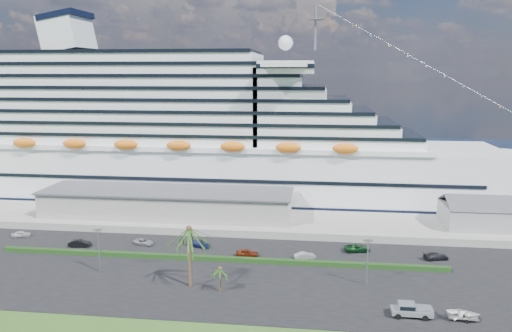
# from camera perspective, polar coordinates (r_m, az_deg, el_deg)

# --- Properties ---
(ground) EXTENTS (420.00, 420.00, 0.00)m
(ground) POSITION_cam_1_polar(r_m,az_deg,el_deg) (83.34, -1.30, -15.11)
(ground) COLOR #30551C
(ground) RESTS_ON ground
(asphalt_lot) EXTENTS (140.00, 38.00, 0.12)m
(asphalt_lot) POSITION_cam_1_polar(r_m,az_deg,el_deg) (93.25, -0.30, -12.16)
(asphalt_lot) COLOR black
(asphalt_lot) RESTS_ON ground
(wharf) EXTENTS (240.00, 20.00, 1.80)m
(wharf) POSITION_cam_1_polar(r_m,az_deg,el_deg) (120.08, 1.47, -6.44)
(wharf) COLOR gray
(wharf) RESTS_ON ground
(water) EXTENTS (420.00, 160.00, 0.02)m
(water) POSITION_cam_1_polar(r_m,az_deg,el_deg) (207.70, 3.88, 0.63)
(water) COLOR black
(water) RESTS_ON ground
(cruise_ship) EXTENTS (191.00, 38.00, 54.00)m
(cruise_ship) POSITION_cam_1_polar(r_m,az_deg,el_deg) (143.33, -6.17, 2.79)
(cruise_ship) COLOR silver
(cruise_ship) RESTS_ON ground
(terminal_building) EXTENTS (61.00, 15.00, 6.30)m
(terminal_building) POSITION_cam_1_polar(r_m,az_deg,el_deg) (123.76, -10.15, -4.10)
(terminal_building) COLOR gray
(terminal_building) RESTS_ON wharf
(port_shed) EXTENTS (24.00, 12.31, 7.37)m
(port_shed) POSITION_cam_1_polar(r_m,az_deg,el_deg) (125.49, 25.94, -5.12)
(port_shed) COLOR gray
(port_shed) RESTS_ON wharf
(hedge) EXTENTS (88.00, 1.10, 0.90)m
(hedge) POSITION_cam_1_polar(r_m,az_deg,el_deg) (98.87, -4.61, -10.51)
(hedge) COLOR black
(hedge) RESTS_ON asphalt_lot
(lamp_post_left) EXTENTS (1.60, 0.35, 8.27)m
(lamp_post_left) POSITION_cam_1_polar(r_m,az_deg,el_deg) (96.10, -17.54, -8.60)
(lamp_post_left) COLOR gray
(lamp_post_left) RESTS_ON asphalt_lot
(lamp_post_right) EXTENTS (1.60, 0.35, 8.27)m
(lamp_post_right) POSITION_cam_1_polar(r_m,az_deg,el_deg) (88.31, 12.63, -10.08)
(lamp_post_right) COLOR gray
(lamp_post_right) RESTS_ON asphalt_lot
(palm_tall) EXTENTS (8.82, 8.82, 11.13)m
(palm_tall) POSITION_cam_1_polar(r_m,az_deg,el_deg) (85.39, -7.65, -7.89)
(palm_tall) COLOR #47301E
(palm_tall) RESTS_ON ground
(palm_short) EXTENTS (3.53, 3.53, 4.56)m
(palm_short) POSITION_cam_1_polar(r_m,az_deg,el_deg) (84.79, -4.13, -11.95)
(palm_short) COLOR #47301E
(palm_short) RESTS_ON ground
(parked_car_0) EXTENTS (4.25, 2.97, 1.34)m
(parked_car_0) POSITION_cam_1_polar(r_m,az_deg,el_deg) (123.48, -25.26, -7.06)
(parked_car_0) COLOR silver
(parked_car_0) RESTS_ON asphalt_lot
(parked_car_1) EXTENTS (4.68, 1.93, 1.51)m
(parked_car_1) POSITION_cam_1_polar(r_m,az_deg,el_deg) (112.22, -19.49, -8.33)
(parked_car_1) COLOR black
(parked_car_1) RESTS_ON asphalt_lot
(parked_car_2) EXTENTS (4.75, 3.10, 1.21)m
(parked_car_2) POSITION_cam_1_polar(r_m,az_deg,el_deg) (109.86, -12.74, -8.45)
(parked_car_2) COLOR #9B9DA3
(parked_car_2) RESTS_ON asphalt_lot
(parked_car_3) EXTENTS (5.37, 3.50, 1.45)m
(parked_car_3) POSITION_cam_1_polar(r_m,az_deg,el_deg) (106.57, -6.55, -8.79)
(parked_car_3) COLOR #16194F
(parked_car_3) RESTS_ON asphalt_lot
(parked_car_4) EXTENTS (4.62, 2.21, 1.52)m
(parked_car_4) POSITION_cam_1_polar(r_m,az_deg,el_deg) (100.61, -1.04, -9.90)
(parked_car_4) COLOR maroon
(parked_car_4) RESTS_ON asphalt_lot
(parked_car_5) EXTENTS (4.42, 2.89, 1.38)m
(parked_car_5) POSITION_cam_1_polar(r_m,az_deg,el_deg) (99.79, 5.62, -10.17)
(parked_car_5) COLOR #9C9EA3
(parked_car_5) RESTS_ON asphalt_lot
(parked_car_6) EXTENTS (5.71, 3.52, 1.48)m
(parked_car_6) POSITION_cam_1_polar(r_m,az_deg,el_deg) (105.37, 11.48, -9.17)
(parked_car_6) COLOR #0D3516
(parked_car_6) RESTS_ON asphalt_lot
(parked_car_7) EXTENTS (5.27, 3.23, 1.43)m
(parked_car_7) POSITION_cam_1_polar(r_m,az_deg,el_deg) (105.19, 19.87, -9.66)
(parked_car_7) COLOR black
(parked_car_7) RESTS_ON asphalt_lot
(pickup_truck) EXTENTS (6.11, 2.44, 2.15)m
(pickup_truck) POSITION_cam_1_polar(r_m,az_deg,el_deg) (81.09, 17.29, -15.38)
(pickup_truck) COLOR black
(pickup_truck) RESTS_ON asphalt_lot
(boat_trailer) EXTENTS (5.43, 3.60, 1.55)m
(boat_trailer) POSITION_cam_1_polar(r_m,az_deg,el_deg) (82.58, 22.59, -15.36)
(boat_trailer) COLOR gray
(boat_trailer) RESTS_ON asphalt_lot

